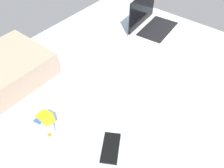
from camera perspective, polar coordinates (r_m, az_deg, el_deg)
bed_mattress at (r=127.44cm, az=-0.41°, el=-4.53°), size 180.00×140.00×18.00cm
laptop at (r=165.51cm, az=9.52°, el=14.03°), size 34.97×25.94×23.00cm
snack_cup at (r=103.50cm, az=-16.13°, el=-9.85°), size 10.00×9.87×14.57cm
cell_phone at (r=101.03cm, az=-0.32°, el=-15.00°), size 15.51×13.01×0.80cm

